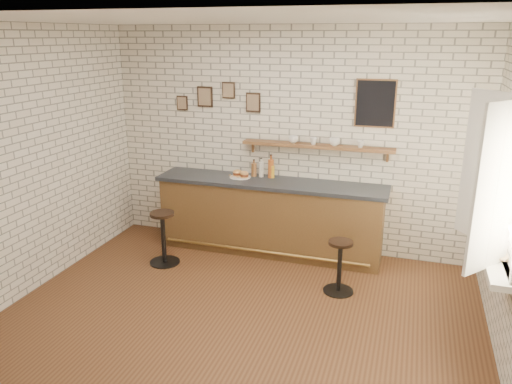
% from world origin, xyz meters
% --- Properties ---
extents(ground, '(5.00, 5.00, 0.00)m').
position_xyz_m(ground, '(0.00, 0.00, 0.00)').
color(ground, brown).
rests_on(ground, ground).
extents(bar_counter, '(3.10, 0.65, 1.01)m').
position_xyz_m(bar_counter, '(-0.17, 1.70, 0.51)').
color(bar_counter, brown).
rests_on(bar_counter, ground).
extents(sandwich_plate, '(0.28, 0.28, 0.01)m').
position_xyz_m(sandwich_plate, '(-0.61, 1.74, 1.02)').
color(sandwich_plate, white).
rests_on(sandwich_plate, bar_counter).
extents(ciabatta_sandwich, '(0.27, 0.20, 0.08)m').
position_xyz_m(ciabatta_sandwich, '(-0.60, 1.74, 1.06)').
color(ciabatta_sandwich, '#DEA35B').
rests_on(ciabatta_sandwich, sandwich_plate).
extents(potato_chips, '(0.27, 0.18, 0.00)m').
position_xyz_m(potato_chips, '(-0.63, 1.74, 1.02)').
color(potato_chips, '#C39145').
rests_on(potato_chips, sandwich_plate).
extents(bitters_bottle_brown, '(0.07, 0.07, 0.24)m').
position_xyz_m(bitters_bottle_brown, '(-0.45, 1.86, 1.11)').
color(bitters_bottle_brown, brown).
rests_on(bitters_bottle_brown, bar_counter).
extents(bitters_bottle_white, '(0.07, 0.07, 0.26)m').
position_xyz_m(bitters_bottle_white, '(-0.35, 1.86, 1.12)').
color(bitters_bottle_white, silver).
rests_on(bitters_bottle_white, bar_counter).
extents(bitters_bottle_amber, '(0.08, 0.08, 0.32)m').
position_xyz_m(bitters_bottle_amber, '(-0.21, 1.86, 1.14)').
color(bitters_bottle_amber, '#A84D1B').
rests_on(bitters_bottle_amber, bar_counter).
extents(condiment_bottle_yellow, '(0.07, 0.07, 0.22)m').
position_xyz_m(condiment_bottle_yellow, '(-0.19, 1.86, 1.10)').
color(condiment_bottle_yellow, gold).
rests_on(condiment_bottle_yellow, bar_counter).
extents(bar_stool_left, '(0.39, 0.39, 0.70)m').
position_xyz_m(bar_stool_left, '(-1.38, 0.91, 0.38)').
color(bar_stool_left, black).
rests_on(bar_stool_left, ground).
extents(bar_stool_right, '(0.35, 0.35, 0.63)m').
position_xyz_m(bar_stool_right, '(0.92, 0.83, 0.34)').
color(bar_stool_right, black).
rests_on(bar_stool_right, ground).
extents(wall_shelf, '(2.00, 0.18, 0.18)m').
position_xyz_m(wall_shelf, '(0.40, 1.90, 1.48)').
color(wall_shelf, brown).
rests_on(wall_shelf, ground).
extents(shelf_cup_a, '(0.13, 0.13, 0.10)m').
position_xyz_m(shelf_cup_a, '(0.08, 1.90, 1.55)').
color(shelf_cup_a, white).
rests_on(shelf_cup_a, wall_shelf).
extents(shelf_cup_b, '(0.14, 0.14, 0.09)m').
position_xyz_m(shelf_cup_b, '(0.35, 1.90, 1.54)').
color(shelf_cup_b, white).
rests_on(shelf_cup_b, wall_shelf).
extents(shelf_cup_c, '(0.14, 0.14, 0.11)m').
position_xyz_m(shelf_cup_c, '(0.63, 1.90, 1.55)').
color(shelf_cup_c, white).
rests_on(shelf_cup_c, wall_shelf).
extents(shelf_cup_d, '(0.10, 0.10, 0.08)m').
position_xyz_m(shelf_cup_d, '(0.96, 1.90, 1.54)').
color(shelf_cup_d, white).
rests_on(shelf_cup_d, wall_shelf).
extents(back_wall_decor, '(2.96, 0.02, 0.56)m').
position_xyz_m(back_wall_decor, '(0.23, 1.98, 2.05)').
color(back_wall_decor, black).
rests_on(back_wall_decor, ground).
extents(window_sill, '(0.20, 1.35, 0.06)m').
position_xyz_m(window_sill, '(2.40, 0.30, 0.90)').
color(window_sill, white).
rests_on(window_sill, ground).
extents(casement_window, '(0.40, 1.30, 1.56)m').
position_xyz_m(casement_window, '(2.36, 0.30, 1.65)').
color(casement_window, white).
rests_on(casement_window, ground).
extents(book_lower, '(0.18, 0.24, 0.02)m').
position_xyz_m(book_lower, '(2.38, 0.23, 0.94)').
color(book_lower, tan).
rests_on(book_lower, window_sill).
extents(book_upper, '(0.26, 0.28, 0.02)m').
position_xyz_m(book_upper, '(2.38, 0.25, 0.96)').
color(book_upper, tan).
rests_on(book_upper, book_lower).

